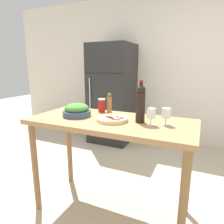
{
  "coord_description": "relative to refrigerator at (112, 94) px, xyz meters",
  "views": [
    {
      "loc": [
        0.71,
        -1.52,
        1.36
      ],
      "look_at": [
        0.0,
        0.03,
        0.97
      ],
      "focal_mm": 32.0,
      "sensor_mm": 36.0,
      "label": 1
    }
  ],
  "objects": [
    {
      "name": "homemade_pizza",
      "position": [
        0.81,
        -1.8,
        0.06
      ],
      "size": [
        0.27,
        0.27,
        0.04
      ],
      "color": "beige",
      "rests_on": "prep_counter"
    },
    {
      "name": "prep_counter",
      "position": [
        0.78,
        -1.76,
        -0.08
      ],
      "size": [
        1.44,
        0.65,
        0.91
      ],
      "color": "#A87A4C",
      "rests_on": "ground_plane"
    },
    {
      "name": "wall_back",
      "position": [
        0.78,
        0.41,
        0.43
      ],
      "size": [
        6.4,
        0.06,
        2.6
      ],
      "color": "silver",
      "rests_on": "ground_plane"
    },
    {
      "name": "ground_plane",
      "position": [
        0.78,
        -1.76,
        -0.87
      ],
      "size": [
        14.0,
        14.0,
        0.0
      ],
      "primitive_type": "plane",
      "color": "#BCAD93"
    },
    {
      "name": "wine_glass_far",
      "position": [
        1.24,
        -1.73,
        0.13
      ],
      "size": [
        0.07,
        0.07,
        0.14
      ],
      "color": "silver",
      "rests_on": "prep_counter"
    },
    {
      "name": "refrigerator",
      "position": [
        0.0,
        0.0,
        0.0
      ],
      "size": [
        0.71,
        0.75,
        1.74
      ],
      "color": "black",
      "rests_on": "ground_plane"
    },
    {
      "name": "wine_bottle",
      "position": [
        1.04,
        -1.74,
        0.2
      ],
      "size": [
        0.08,
        0.08,
        0.34
      ],
      "color": "black",
      "rests_on": "prep_counter"
    },
    {
      "name": "salt_canister",
      "position": [
        0.57,
        -1.53,
        0.11
      ],
      "size": [
        0.07,
        0.07,
        0.14
      ],
      "color": "#B2231E",
      "rests_on": "prep_counter"
    },
    {
      "name": "pepper_mill",
      "position": [
        0.67,
        -1.54,
        0.14
      ],
      "size": [
        0.05,
        0.05,
        0.2
      ],
      "color": "olive",
      "rests_on": "prep_counter"
    },
    {
      "name": "salad_bowl",
      "position": [
        0.44,
        -1.78,
        0.09
      ],
      "size": [
        0.26,
        0.26,
        0.12
      ],
      "color": "#384C6B",
      "rests_on": "prep_counter"
    },
    {
      "name": "wine_glass_near",
      "position": [
        1.14,
        -1.78,
        0.13
      ],
      "size": [
        0.07,
        0.07,
        0.14
      ],
      "color": "silver",
      "rests_on": "prep_counter"
    }
  ]
}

